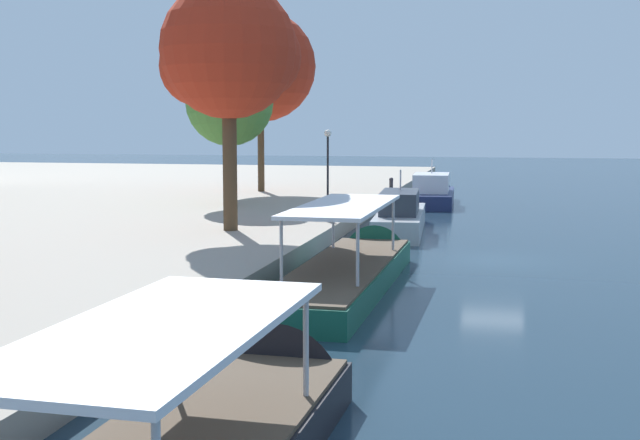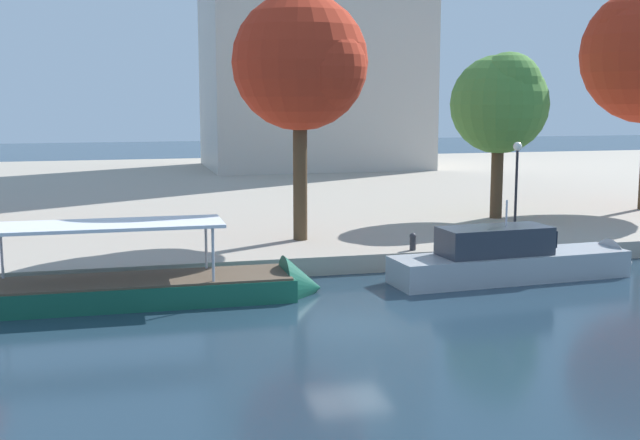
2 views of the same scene
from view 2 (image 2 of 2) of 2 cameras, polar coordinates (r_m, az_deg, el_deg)
The scene contains 8 objects.
ground_plane at distance 26.52m, azimuth 1.97°, elevation -7.38°, with size 220.00×220.00×0.00m, color #1E3342.
dock_promenade at distance 60.20m, azimuth -7.42°, elevation 1.96°, with size 120.00×55.00×0.78m, color #A39989.
tour_boat_1 at distance 30.07m, azimuth -12.48°, elevation -5.03°, with size 14.30×2.94×4.00m.
motor_yacht_2 at distance 34.03m, azimuth 13.76°, elevation -3.00°, with size 10.97×2.96×3.98m.
mooring_bollard_1 at distance 35.23m, azimuth 6.45°, elevation -1.45°, with size 0.29×0.29×0.74m.
lamp_post at distance 38.28m, azimuth 13.46°, elevation 2.73°, with size 0.40×0.40×4.46m.
tree_1 at distance 44.69m, azimuth 12.54°, elevation 8.03°, with size 5.21×5.21×8.78m.
tree_4 at distance 37.10m, azimuth -1.18°, elevation 10.63°, with size 6.08×6.30×11.04m.
Camera 2 is at (-7.21, -24.45, 7.31)m, focal length 46.16 mm.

